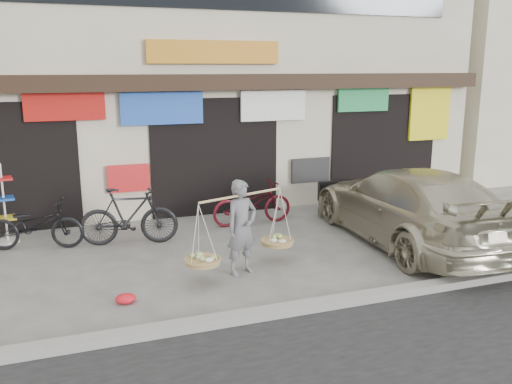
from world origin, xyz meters
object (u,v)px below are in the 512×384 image
object	(u,v)px
bike_2	(252,203)
display_rack	(5,211)
street_vendor	(242,231)
bike_1	(129,216)
bike_0	(35,225)
suv	(409,205)

from	to	relation	value
bike_2	display_rack	size ratio (longest dim) A/B	1.14
display_rack	street_vendor	bearing A→B (deg)	-39.19
bike_1	display_rack	distance (m)	2.45
bike_0	bike_2	size ratio (longest dim) A/B	1.00
street_vendor	suv	world-z (taller)	street_vendor
bike_0	suv	xyz separation A→B (m)	(6.88, -2.03, 0.27)
bike_0	display_rack	world-z (taller)	display_rack
bike_0	display_rack	bearing A→B (deg)	54.12
bike_2	display_rack	world-z (taller)	display_rack
suv	display_rack	size ratio (longest dim) A/B	3.31
bike_2	display_rack	xyz separation A→B (m)	(-4.96, 0.45, 0.16)
suv	display_rack	distance (m)	7.89
bike_0	bike_2	distance (m)	4.42
bike_0	suv	world-z (taller)	suv
street_vendor	bike_1	distance (m)	2.70
bike_2	suv	bearing A→B (deg)	-133.58
street_vendor	suv	size ratio (longest dim) A/B	0.39
bike_2	suv	xyz separation A→B (m)	(2.47, -2.20, 0.27)
bike_1	bike_2	xyz separation A→B (m)	(2.70, 0.50, -0.09)
bike_1	suv	distance (m)	5.45
bike_0	bike_1	world-z (taller)	bike_1
suv	display_rack	bearing A→B (deg)	-16.94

